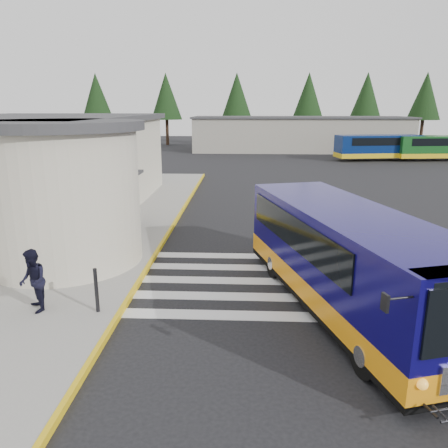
{
  "coord_description": "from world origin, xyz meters",
  "views": [
    {
      "loc": [
        -0.78,
        -13.8,
        5.39
      ],
      "look_at": [
        -1.41,
        -0.5,
        1.8
      ],
      "focal_mm": 35.0,
      "sensor_mm": 36.0,
      "label": 1
    }
  ],
  "objects_px": {
    "far_bus_a": "(378,146)",
    "far_bus_b": "(436,147)",
    "pedestrian_b": "(33,281)",
    "transit_bus": "(348,264)",
    "bollard": "(96,290)",
    "pedestrian_a": "(53,250)"
  },
  "relations": [
    {
      "from": "bollard",
      "to": "far_bus_a",
      "type": "height_order",
      "value": "far_bus_a"
    },
    {
      "from": "transit_bus",
      "to": "pedestrian_a",
      "type": "relative_size",
      "value": 5.83
    },
    {
      "from": "pedestrian_a",
      "to": "far_bus_a",
      "type": "height_order",
      "value": "far_bus_a"
    },
    {
      "from": "far_bus_a",
      "to": "bollard",
      "type": "bearing_deg",
      "value": 144.2
    },
    {
      "from": "pedestrian_a",
      "to": "bollard",
      "type": "distance_m",
      "value": 3.31
    },
    {
      "from": "pedestrian_a",
      "to": "far_bus_b",
      "type": "xyz_separation_m",
      "value": [
        25.7,
        33.48,
        0.4
      ]
    },
    {
      "from": "far_bus_a",
      "to": "far_bus_b",
      "type": "distance_m",
      "value": 5.99
    },
    {
      "from": "pedestrian_b",
      "to": "far_bus_b",
      "type": "bearing_deg",
      "value": 112.28
    },
    {
      "from": "transit_bus",
      "to": "far_bus_b",
      "type": "xyz_separation_m",
      "value": [
        16.88,
        35.16,
        0.09
      ]
    },
    {
      "from": "transit_bus",
      "to": "far_bus_a",
      "type": "distance_m",
      "value": 36.55
    },
    {
      "from": "pedestrian_a",
      "to": "far_bus_a",
      "type": "xyz_separation_m",
      "value": [
        19.72,
        33.21,
        0.43
      ]
    },
    {
      "from": "pedestrian_a",
      "to": "far_bus_b",
      "type": "relative_size",
      "value": 0.2
    },
    {
      "from": "bollard",
      "to": "far_bus_a",
      "type": "relative_size",
      "value": 0.14
    },
    {
      "from": "bollard",
      "to": "far_bus_a",
      "type": "bearing_deg",
      "value": 63.84
    },
    {
      "from": "pedestrian_a",
      "to": "pedestrian_b",
      "type": "height_order",
      "value": "pedestrian_a"
    },
    {
      "from": "pedestrian_b",
      "to": "far_bus_b",
      "type": "relative_size",
      "value": 0.2
    },
    {
      "from": "pedestrian_a",
      "to": "far_bus_b",
      "type": "distance_m",
      "value": 42.21
    },
    {
      "from": "transit_bus",
      "to": "pedestrian_a",
      "type": "xyz_separation_m",
      "value": [
        -8.82,
        1.67,
        -0.31
      ]
    },
    {
      "from": "bollard",
      "to": "far_bus_b",
      "type": "height_order",
      "value": "far_bus_b"
    },
    {
      "from": "pedestrian_b",
      "to": "transit_bus",
      "type": "bearing_deg",
      "value": 62.93
    },
    {
      "from": "pedestrian_a",
      "to": "transit_bus",
      "type": "bearing_deg",
      "value": -124.99
    },
    {
      "from": "bollard",
      "to": "far_bus_b",
      "type": "bearing_deg",
      "value": 56.82
    }
  ]
}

